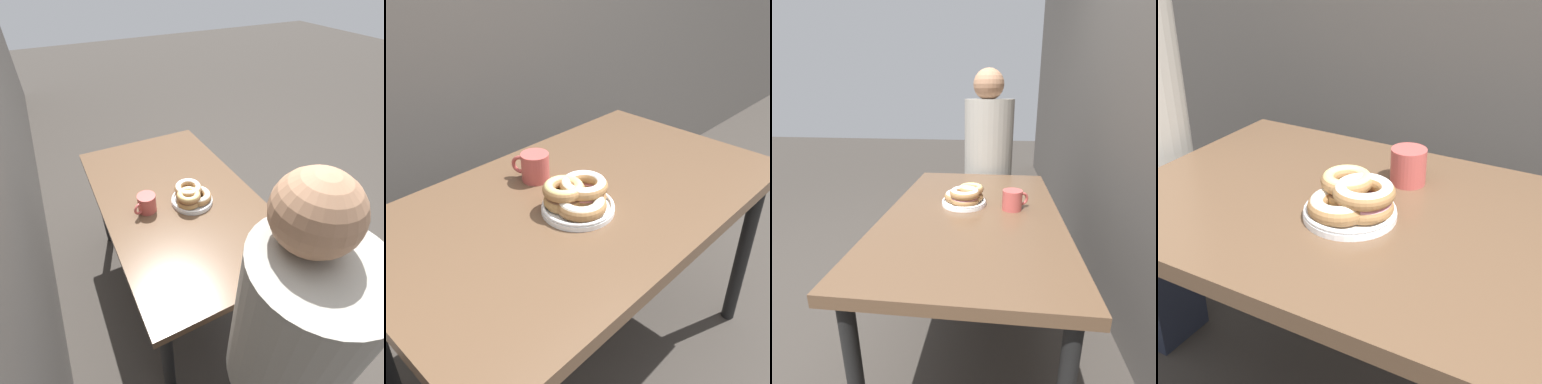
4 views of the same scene
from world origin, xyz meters
The scene contains 5 objects.
ground_plane centered at (0.00, 0.00, 0.00)m, with size 14.00×14.00×0.00m, color #38332D.
dining_table centered at (0.00, 0.38, 0.63)m, with size 1.25×0.73×0.71m.
donut_plate centered at (-0.07, 0.34, 0.75)m, with size 0.23×0.22×0.09m.
coffee_mug centered at (-0.03, 0.55, 0.75)m, with size 0.09×0.12×0.09m.
person_figure centered at (-0.85, 0.41, 0.71)m, with size 0.36×0.33×1.35m.
Camera 1 is at (-1.06, 0.83, 1.66)m, focal length 28.00 mm.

